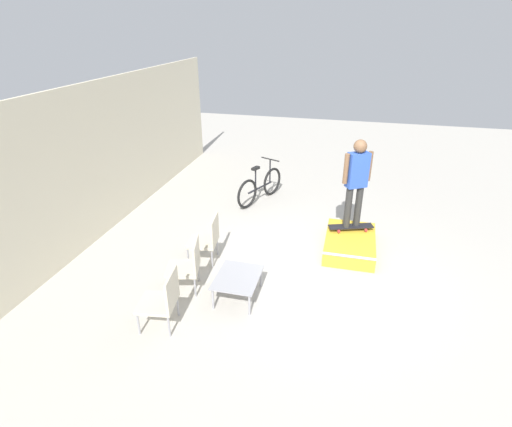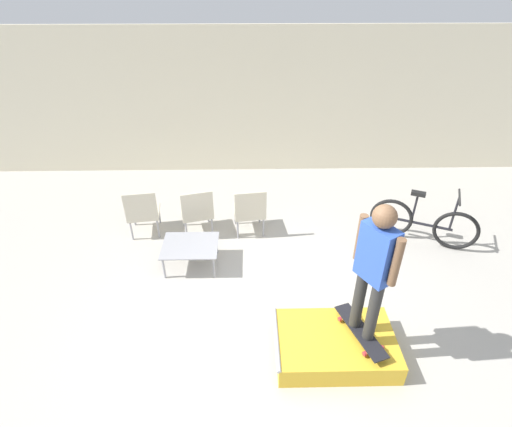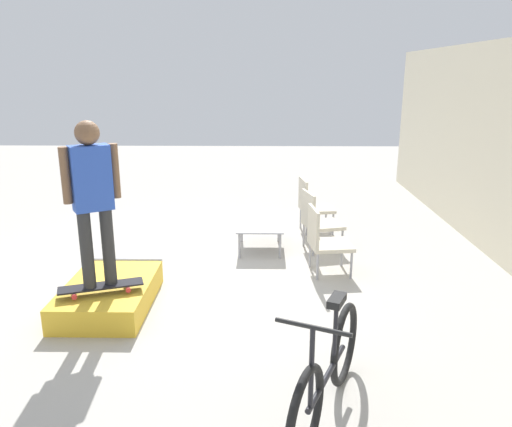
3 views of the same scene
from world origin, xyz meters
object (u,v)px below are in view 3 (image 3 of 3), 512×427
Objects in this scene: person_skater at (92,192)px; patio_chair_left at (311,204)px; patio_chair_right at (324,238)px; bicycle at (327,374)px; skate_ramp_box at (110,294)px; skateboard_on_ramp at (101,286)px; coffee_table at (260,227)px; patio_chair_center at (317,219)px.

patio_chair_left is (-3.08, 2.51, -0.92)m from person_skater.
bicycle is (2.86, -0.30, -0.11)m from patio_chair_right.
skate_ramp_box is 1.62× the size of skateboard_on_ramp.
patio_chair_left reaches higher than coffee_table.
person_skater is 1.94× the size of patio_chair_right.
patio_chair_center is 3.76m from bicycle.
skate_ramp_box is 1.71× the size of coffee_table.
bicycle reaches higher than skateboard_on_ramp.
patio_chair_left is 0.56× the size of bicycle.
skate_ramp_box is 2.73m from patio_chair_right.
coffee_table is 1.22m from patio_chair_left.
coffee_table is at bearing -146.41° from skateboard_on_ramp.
patio_chair_left is at bearing 138.00° from skate_ramp_box.
patio_chair_center is 1.00× the size of patio_chair_right.
skate_ramp_box is 1.62× the size of patio_chair_right.
patio_chair_center is (0.91, 0.00, 0.00)m from patio_chair_left.
bicycle is (4.65, -0.30, -0.11)m from patio_chair_left.
patio_chair_left and patio_chair_center have the same top height.
bicycle reaches higher than skate_ramp_box.
person_skater is at bearing 110.14° from patio_chair_right.
patio_chair_center is (-1.89, 2.52, 0.34)m from skate_ramp_box.
person_skater is 1.94× the size of patio_chair_left.
patio_chair_center is 0.89m from patio_chair_right.
skateboard_on_ramp is at bearing 116.70° from patio_chair_center.
skateboard_on_ramp is 3.32m from patio_chair_center.
bicycle is at bearing 161.16° from patio_chair_center.
person_skater is 3.44m from patio_chair_center.
person_skater is at bearing 0.00° from skateboard_on_ramp.
skateboard_on_ramp is 2.71m from bicycle.
person_skater is at bearing -102.02° from bicycle.
patio_chair_left is (-3.08, 2.51, 0.11)m from skateboard_on_ramp.
patio_chair_left is at bearing -148.33° from skateboard_on_ramp.
skate_ramp_box is at bearing 129.80° from patio_chair_left.
skateboard_on_ramp is 0.51× the size of person_skater.
person_skater is 2.95m from coffee_table.
bicycle is (1.57, 2.21, 0.01)m from skateboard_on_ramp.
coffee_table is 0.95× the size of patio_chair_right.
skate_ramp_box is 3.17m from patio_chair_center.
patio_chair_right is at bearing -162.58° from bicycle.
patio_chair_right is 0.56× the size of bicycle.
person_skater is (0.00, 0.00, 1.03)m from skateboard_on_ramp.
patio_chair_left is (-0.88, 0.84, 0.13)m from coffee_table.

